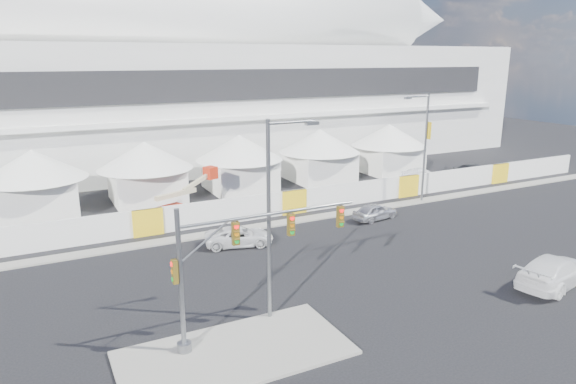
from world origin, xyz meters
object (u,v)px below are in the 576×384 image
sedan_silver (375,212)px  lot_car_b (473,170)px  streetlight_median (274,207)px  boom_lift (173,209)px  pickup_curb (239,236)px  traffic_mast (226,265)px  pickup_near (554,271)px  lot_car_a (423,176)px  streetlight_curb (424,140)px

sedan_silver → lot_car_b: bearing=-76.0°
lot_car_b → streetlight_median: streetlight_median is taller
sedan_silver → boom_lift: bearing=56.3°
pickup_curb → lot_car_b: (30.50, 8.07, 0.09)m
pickup_curb → traffic_mast: (-5.10, -11.48, 3.16)m
pickup_curb → streetlight_median: size_ratio=0.48×
pickup_near → traffic_mast: size_ratio=0.67×
lot_car_b → pickup_near: bearing=160.3°
lot_car_b → traffic_mast: 40.73m
pickup_curb → lot_car_a: lot_car_a is taller
pickup_curb → pickup_near: pickup_near is taller
pickup_curb → streetlight_curb: (18.61, 2.98, 4.93)m
lot_car_b → streetlight_curb: size_ratio=0.45×
sedan_silver → lot_car_b: size_ratio=0.90×
pickup_near → streetlight_curb: (4.97, 17.07, 4.71)m
streetlight_median → boom_lift: (-0.45, 17.80, -4.78)m
traffic_mast → lot_car_a: bearing=34.6°
streetlight_curb → lot_car_a: bearing=46.8°
sedan_silver → streetlight_median: size_ratio=0.40×
lot_car_b → streetlight_median: size_ratio=0.44×
lot_car_b → streetlight_median: 37.86m
pickup_curb → streetlight_curb: size_ratio=0.49×
lot_car_a → streetlight_curb: (-5.15, -5.49, 4.87)m
pickup_near → lot_car_a: size_ratio=1.39×
traffic_mast → streetlight_curb: streetlight_curb is taller
traffic_mast → streetlight_median: (2.89, 1.16, 1.96)m
pickup_near → lot_car_b: bearing=-50.2°
sedan_silver → streetlight_median: (-14.09, -10.85, 5.11)m
sedan_silver → pickup_near: pickup_near is taller
pickup_near → streetlight_median: size_ratio=0.61×
sedan_silver → streetlight_curb: (6.74, 2.45, 4.91)m
pickup_near → boom_lift: bearing=24.1°
lot_car_a → lot_car_b: size_ratio=0.99×
pickup_near → traffic_mast: bearing=69.1°
sedan_silver → traffic_mast: size_ratio=0.44×
lot_car_b → streetlight_curb: streetlight_curb is taller
lot_car_b → traffic_mast: (-35.60, -19.56, 3.07)m
lot_car_b → streetlight_curb: 13.81m
pickup_curb → pickup_near: (13.64, -14.10, 0.21)m
streetlight_median → lot_car_b: bearing=29.4°
lot_car_b → traffic_mast: bearing=136.3°
lot_car_a → boom_lift: 26.44m
traffic_mast → streetlight_curb: size_ratio=0.92×
streetlight_median → boom_lift: 18.44m
lot_car_b → streetlight_median: bearing=136.9°
pickup_near → sedan_silver: bearing=-6.1°
sedan_silver → traffic_mast: traffic_mast is taller
traffic_mast → streetlight_curb: bearing=31.4°
lot_car_b → boom_lift: boom_lift is taller
lot_car_a → boom_lift: size_ratio=0.57×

